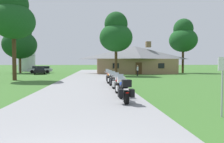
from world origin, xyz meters
The scene contains 18 objects.
ground_plane centered at (0.00, 20.00, 0.00)m, with size 500.00×500.00×0.00m, color #386628.
asphalt_driveway centered at (0.00, 18.00, 0.03)m, with size 6.40×80.00×0.06m, color gray.
motorcycle_blue_nearest_to_camera centered at (2.04, 6.65, 0.61)m, with size 0.77×2.08×1.30m.
motorcycle_red_second_in_row centered at (2.05, 8.78, 0.62)m, with size 0.66×2.08×1.30m.
motorcycle_black_third_in_row centered at (2.13, 10.91, 0.61)m, with size 0.90×2.08×1.30m.
motorcycle_black_fourth_in_row centered at (2.10, 13.06, 0.61)m, with size 0.95×2.07×1.30m.
motorcycle_orange_fifth_in_row centered at (2.00, 14.98, 0.62)m, with size 0.79×2.07×1.30m.
motorcycle_red_farthest_in_row centered at (2.08, 17.13, 0.61)m, with size 0.94×2.07×1.30m.
stone_lodge centered at (8.29, 35.78, 2.69)m, with size 15.25×7.42×6.12m.
bystander_white_shirt_near_lodge centered at (7.15, 27.90, 0.93)m, with size 0.33×0.52×1.67m.
metal_signpost_roadside centered at (5.16, 3.89, 1.35)m, with size 0.36×0.06×2.14m.
tree_left_near centered at (-8.45, 21.10, 7.21)m, with size 4.73×4.73×10.34m.
tree_by_lodge_front centered at (3.97, 29.12, 6.56)m, with size 5.17×5.17×9.96m.
tree_left_far centered at (-14.33, 39.71, 6.47)m, with size 6.61×6.61×10.80m.
tree_right_of_lodge centered at (18.27, 36.92, 7.21)m, with size 5.52×5.52×10.84m.
metal_silo_distant centered at (-16.17, 49.39, 4.34)m, with size 4.19×4.19×8.66m.
parked_silver_suv_far_left centered at (-10.20, 39.22, 0.78)m, with size 4.77×2.31×1.40m.
parked_black_sedan_far_left centered at (-9.24, 34.70, 0.64)m, with size 2.86×4.53×1.20m.
Camera 1 is at (0.64, -3.04, 1.92)m, focal length 32.99 mm.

